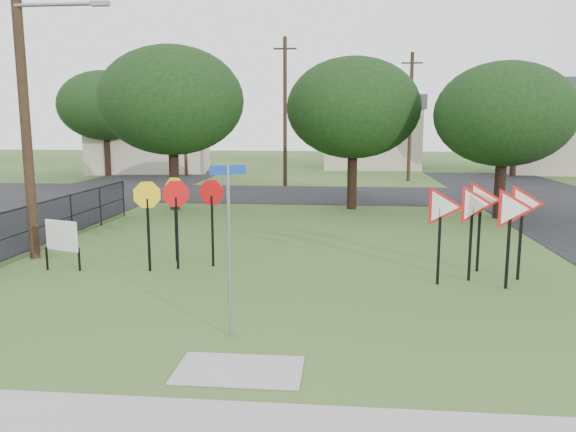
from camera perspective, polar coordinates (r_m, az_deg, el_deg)
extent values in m
plane|color=#365A22|center=(11.41, -2.76, -10.40)|extent=(140.00, 140.00, 0.00)
cube|color=#999991|center=(7.65, -7.65, -20.91)|extent=(30.00, 1.60, 0.02)
cube|color=black|center=(30.90, 2.63, 2.20)|extent=(60.00, 8.00, 0.02)
cube|color=#999991|center=(9.21, -5.00, -15.35)|extent=(2.00, 1.20, 0.02)
cylinder|color=gray|center=(10.15, -5.99, -3.72)|extent=(0.06, 0.06, 3.14)
cube|color=#0D3899|center=(9.92, -6.13, 4.68)|extent=(0.60, 0.29, 0.17)
cube|color=black|center=(15.23, -11.21, -1.75)|extent=(0.06, 0.06, 1.94)
cube|color=black|center=(15.37, -7.68, -1.55)|extent=(0.06, 0.06, 1.94)
cube|color=black|center=(15.17, -13.97, -1.90)|extent=(0.06, 0.06, 1.94)
cube|color=black|center=(16.13, -11.31, -1.14)|extent=(0.06, 0.06, 1.94)
cube|color=black|center=(13.99, 15.08, -3.03)|extent=(0.06, 0.06, 1.86)
cube|color=black|center=(14.55, 18.04, -2.71)|extent=(0.06, 0.06, 1.86)
cube|color=black|center=(14.14, 21.44, -3.24)|extent=(0.06, 0.06, 1.86)
cube|color=black|center=(15.53, 18.80, -2.00)|extent=(0.06, 0.06, 1.86)
cube|color=black|center=(15.06, 22.49, -2.56)|extent=(0.06, 0.06, 1.86)
cube|color=black|center=(16.28, -23.29, -3.98)|extent=(0.04, 0.04, 0.63)
cube|color=black|center=(15.87, -20.44, -4.13)|extent=(0.04, 0.04, 0.63)
cube|color=silver|center=(15.95, -22.02, -1.86)|extent=(1.03, 0.39, 0.81)
cylinder|color=#38261A|center=(17.58, -25.38, 12.21)|extent=(0.28, 0.28, 10.00)
cylinder|color=gray|center=(17.16, -22.42, 19.24)|extent=(2.40, 0.10, 0.10)
cube|color=gray|center=(16.66, -18.54, 19.77)|extent=(0.50, 0.18, 0.12)
cylinder|color=#38261A|center=(34.81, -0.30, 10.42)|extent=(0.24, 0.24, 9.00)
cube|color=#38261A|center=(35.09, -0.31, 16.64)|extent=(1.40, 0.10, 0.10)
cylinder|color=#38261A|center=(38.87, 12.32, 9.73)|extent=(0.24, 0.24, 8.50)
cube|color=#38261A|center=(39.07, 12.50, 14.94)|extent=(1.40, 0.10, 0.10)
cylinder|color=#38261A|center=(42.25, -10.47, 10.08)|extent=(0.24, 0.24, 9.00)
cube|color=#38261A|center=(42.47, -10.62, 15.21)|extent=(1.40, 0.10, 0.10)
cylinder|color=black|center=(18.47, -24.32, -1.16)|extent=(0.05, 0.05, 1.50)
cylinder|color=black|center=(20.46, -21.14, 0.00)|extent=(0.05, 0.05, 1.50)
cylinder|color=black|center=(22.52, -18.53, 0.94)|extent=(0.05, 0.05, 1.50)
cylinder|color=black|center=(24.61, -16.36, 1.73)|extent=(0.05, 0.05, 1.50)
cube|color=black|center=(19.36, -22.78, 1.52)|extent=(0.03, 11.50, 0.03)
cube|color=black|center=(19.46, -22.64, -0.55)|extent=(0.03, 11.50, 0.03)
cube|color=black|center=(19.46, -22.64, -0.55)|extent=(0.01, 11.50, 1.50)
cube|color=#BFB29A|center=(47.27, -13.77, 8.06)|extent=(10.08, 8.46, 6.00)
cube|color=#404044|center=(47.34, -13.95, 12.42)|extent=(10.58, 8.88, 1.20)
cube|color=#BFB29A|center=(50.70, 8.42, 7.73)|extent=(8.00, 8.00, 5.00)
cube|color=#404044|center=(50.71, 8.51, 11.23)|extent=(8.40, 8.40, 1.20)
cube|color=#BFB29A|center=(49.43, 25.24, 7.49)|extent=(7.91, 7.91, 6.00)
cube|color=#404044|center=(49.50, 25.53, 11.65)|extent=(8.30, 8.30, 1.20)
cylinder|color=black|center=(25.89, -11.48, 3.54)|extent=(0.44, 0.44, 2.62)
ellipsoid|color=black|center=(25.78, -11.74, 11.41)|extent=(6.40, 6.40, 4.80)
cylinder|color=black|center=(25.76, 6.52, 3.44)|extent=(0.44, 0.44, 2.45)
ellipsoid|color=black|center=(25.63, 6.66, 10.85)|extent=(6.00, 6.00, 4.50)
cylinder|color=black|center=(24.63, 20.69, 2.42)|extent=(0.44, 0.44, 2.27)
ellipsoid|color=black|center=(24.48, 21.12, 9.63)|extent=(5.60, 5.60, 4.20)
cylinder|color=black|center=(44.33, -17.86, 5.74)|extent=(0.44, 0.44, 2.80)
ellipsoid|color=black|center=(44.28, -18.11, 10.62)|extent=(6.80, 6.80, 5.10)
cylinder|color=black|center=(44.47, 21.91, 5.30)|extent=(0.44, 0.44, 2.45)
ellipsoid|color=black|center=(44.40, 22.18, 9.58)|extent=(6.00, 6.00, 4.50)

